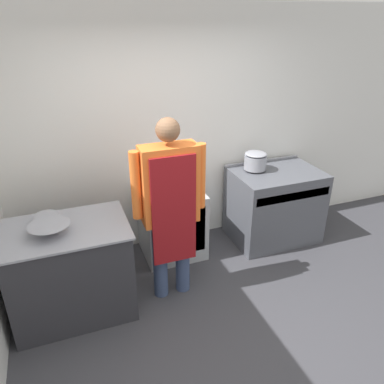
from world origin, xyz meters
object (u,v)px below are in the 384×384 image
Objects in this scene: fridge_unit at (172,223)px; stock_pot at (255,160)px; person_cook at (170,201)px; mixing_bowl at (50,229)px; stove at (274,205)px.

fridge_unit is 1.22m from stock_pot.
stock_pot is (1.27, 0.70, -0.02)m from person_cook.
fridge_unit is 2.31× the size of mixing_bowl.
stove is 1.31× the size of fridge_unit.
stove is at bearing -29.41° from stock_pot.
stock_pot is (1.05, 0.03, 0.62)m from fridge_unit.
person_cook is 1.05m from mixing_bowl.
fridge_unit is at bearing 27.00° from mixing_bowl.
stove is at bearing -4.34° from fridge_unit.
fridge_unit is 0.95m from person_cook.
person_cook is at bearing -151.17° from stock_pot.
person_cook is (-0.22, -0.67, 0.64)m from fridge_unit.
stove is at bearing 20.73° from person_cook.
person_cook reaches higher than fridge_unit.
mixing_bowl is at bearing -167.88° from stove.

